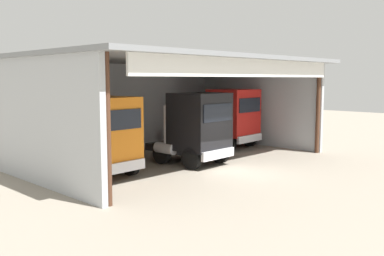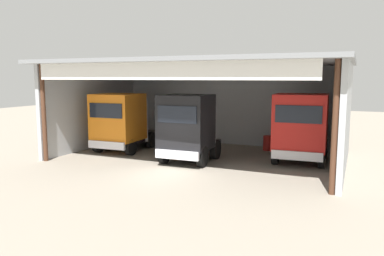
# 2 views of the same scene
# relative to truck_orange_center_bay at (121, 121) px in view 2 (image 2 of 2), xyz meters

# --- Properties ---
(ground_plane) EXTENTS (80.00, 80.00, 0.00)m
(ground_plane) POSITION_rel_truck_orange_center_bay_xyz_m (5.09, -4.06, -1.85)
(ground_plane) COLOR gray
(ground_plane) RESTS_ON ground
(workshop_shed) EXTENTS (15.72, 10.24, 5.39)m
(workshop_shed) POSITION_rel_truck_orange_center_bay_xyz_m (5.09, 1.44, 1.92)
(workshop_shed) COLOR #ADB2B7
(workshop_shed) RESTS_ON ground
(truck_orange_center_bay) EXTENTS (2.81, 5.41, 3.54)m
(truck_orange_center_bay) POSITION_rel_truck_orange_center_bay_xyz_m (0.00, 0.00, 0.00)
(truck_orange_center_bay) COLOR orange
(truck_orange_center_bay) RESTS_ON ground
(truck_black_left_bay) EXTENTS (2.69, 4.41, 3.62)m
(truck_black_left_bay) POSITION_rel_truck_orange_center_bay_xyz_m (5.00, -1.18, 0.05)
(truck_black_left_bay) COLOR black
(truck_black_left_bay) RESTS_ON ground
(truck_red_right_bay) EXTENTS (2.89, 5.21, 3.66)m
(truck_red_right_bay) POSITION_rel_truck_orange_center_bay_xyz_m (10.45, 1.10, 0.07)
(truck_red_right_bay) COLOR red
(truck_red_right_bay) RESTS_ON ground
(oil_drum) EXTENTS (0.58, 0.58, 0.91)m
(oil_drum) POSITION_rel_truck_orange_center_bay_xyz_m (8.14, 3.95, -1.40)
(oil_drum) COLOR #B21E19
(oil_drum) RESTS_ON ground
(tool_cart) EXTENTS (0.90, 0.60, 1.00)m
(tool_cart) POSITION_rel_truck_orange_center_bay_xyz_m (3.05, 3.27, -1.35)
(tool_cart) COLOR red
(tool_cart) RESTS_ON ground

